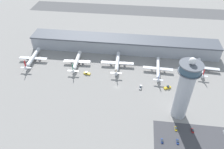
{
  "coord_description": "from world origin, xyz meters",
  "views": [
    {
      "loc": [
        15.33,
        -165.3,
        150.37
      ],
      "look_at": [
        -6.56,
        9.59,
        8.32
      ],
      "focal_mm": 35.0,
      "sensor_mm": 36.0,
      "label": 1
    }
  ],
  "objects_px": {
    "airplane_gate_echo": "(201,67)",
    "service_truck_water": "(140,87)",
    "control_tower": "(185,89)",
    "service_truck_fuel": "(87,73)",
    "airplane_gate_alpha": "(33,58)",
    "service_truck_catering": "(188,75)",
    "airplane_gate_bravo": "(77,61)",
    "airplane_gate_delta": "(158,69)",
    "car_navy_sedan": "(193,131)",
    "service_truck_baggage": "(167,88)",
    "car_yellow_taxi": "(176,129)",
    "car_white_wagon": "(178,142)",
    "airplane_gate_charlie": "(117,63)",
    "car_silver_sedan": "(162,141)"
  },
  "relations": [
    {
      "from": "airplane_gate_echo",
      "to": "service_truck_water",
      "type": "xyz_separation_m",
      "value": [
        -65.71,
        -37.84,
        -3.15
      ]
    },
    {
      "from": "control_tower",
      "to": "service_truck_fuel",
      "type": "bearing_deg",
      "value": 153.7
    },
    {
      "from": "service_truck_fuel",
      "to": "airplane_gate_alpha",
      "type": "bearing_deg",
      "value": 166.71
    },
    {
      "from": "airplane_gate_echo",
      "to": "service_truck_fuel",
      "type": "relative_size",
      "value": 5.29
    },
    {
      "from": "service_truck_catering",
      "to": "service_truck_fuel",
      "type": "xyz_separation_m",
      "value": [
        -110.32,
        -10.79,
        0.03
      ]
    },
    {
      "from": "airplane_gate_bravo",
      "to": "airplane_gate_delta",
      "type": "xyz_separation_m",
      "value": [
        92.74,
        -2.53,
        0.11
      ]
    },
    {
      "from": "control_tower",
      "to": "car_navy_sedan",
      "type": "height_order",
      "value": "control_tower"
    },
    {
      "from": "airplane_gate_alpha",
      "to": "car_navy_sedan",
      "type": "distance_m",
      "value": 189.11
    },
    {
      "from": "airplane_gate_alpha",
      "to": "airplane_gate_delta",
      "type": "height_order",
      "value": "airplane_gate_alpha"
    },
    {
      "from": "service_truck_catering",
      "to": "service_truck_baggage",
      "type": "height_order",
      "value": "service_truck_catering"
    },
    {
      "from": "airplane_gate_echo",
      "to": "car_yellow_taxi",
      "type": "height_order",
      "value": "airplane_gate_echo"
    },
    {
      "from": "airplane_gate_bravo",
      "to": "car_navy_sedan",
      "type": "relative_size",
      "value": 8.86
    },
    {
      "from": "airplane_gate_delta",
      "to": "car_white_wagon",
      "type": "bearing_deg",
      "value": -82.13
    },
    {
      "from": "airplane_gate_charlie",
      "to": "car_yellow_taxi",
      "type": "bearing_deg",
      "value": -54.58
    },
    {
      "from": "airplane_gate_delta",
      "to": "airplane_gate_charlie",
      "type": "bearing_deg",
      "value": 174.05
    },
    {
      "from": "service_truck_fuel",
      "to": "car_silver_sedan",
      "type": "relative_size",
      "value": 1.83
    },
    {
      "from": "car_navy_sedan",
      "to": "car_silver_sedan",
      "type": "relative_size",
      "value": 1.05
    },
    {
      "from": "airplane_gate_delta",
      "to": "service_truck_baggage",
      "type": "bearing_deg",
      "value": -71.48
    },
    {
      "from": "service_truck_water",
      "to": "car_silver_sedan",
      "type": "relative_size",
      "value": 1.53
    },
    {
      "from": "service_truck_catering",
      "to": "service_truck_baggage",
      "type": "xyz_separation_m",
      "value": [
        -24.05,
        -23.29,
        -0.01
      ]
    },
    {
      "from": "control_tower",
      "to": "airplane_gate_delta",
      "type": "xyz_separation_m",
      "value": [
        -15.62,
        59.91,
        -26.14
      ]
    },
    {
      "from": "airplane_gate_charlie",
      "to": "airplane_gate_delta",
      "type": "xyz_separation_m",
      "value": [
        45.8,
        -4.77,
        -0.35
      ]
    },
    {
      "from": "control_tower",
      "to": "service_truck_baggage",
      "type": "bearing_deg",
      "value": 101.43
    },
    {
      "from": "airplane_gate_alpha",
      "to": "car_silver_sedan",
      "type": "bearing_deg",
      "value": -32.43
    },
    {
      "from": "airplane_gate_delta",
      "to": "airplane_gate_echo",
      "type": "height_order",
      "value": "airplane_gate_echo"
    },
    {
      "from": "airplane_gate_charlie",
      "to": "service_truck_catering",
      "type": "bearing_deg",
      "value": -5.75
    },
    {
      "from": "airplane_gate_echo",
      "to": "car_white_wagon",
      "type": "distance_m",
      "value": 104.14
    },
    {
      "from": "service_truck_water",
      "to": "car_yellow_taxi",
      "type": "bearing_deg",
      "value": -57.15
    },
    {
      "from": "service_truck_fuel",
      "to": "service_truck_water",
      "type": "distance_m",
      "value": 61.02
    },
    {
      "from": "service_truck_fuel",
      "to": "car_white_wagon",
      "type": "distance_m",
      "value": 117.42
    },
    {
      "from": "service_truck_baggage",
      "to": "service_truck_water",
      "type": "bearing_deg",
      "value": -173.78
    },
    {
      "from": "airplane_gate_alpha",
      "to": "airplane_gate_charlie",
      "type": "height_order",
      "value": "airplane_gate_charlie"
    },
    {
      "from": "airplane_gate_echo",
      "to": "service_truck_fuel",
      "type": "bearing_deg",
      "value": -169.83
    },
    {
      "from": "airplane_gate_alpha",
      "to": "car_yellow_taxi",
      "type": "relative_size",
      "value": 9.1
    },
    {
      "from": "service_truck_baggage",
      "to": "car_white_wagon",
      "type": "height_order",
      "value": "service_truck_baggage"
    },
    {
      "from": "airplane_gate_alpha",
      "to": "service_truck_fuel",
      "type": "xyz_separation_m",
      "value": [
        68.3,
        -16.13,
        -3.5
      ]
    },
    {
      "from": "airplane_gate_bravo",
      "to": "airplane_gate_alpha",
      "type": "bearing_deg",
      "value": -179.63
    },
    {
      "from": "control_tower",
      "to": "airplane_gate_bravo",
      "type": "bearing_deg",
      "value": 150.05
    },
    {
      "from": "service_truck_catering",
      "to": "car_navy_sedan",
      "type": "height_order",
      "value": "service_truck_catering"
    },
    {
      "from": "airplane_gate_alpha",
      "to": "car_white_wagon",
      "type": "distance_m",
      "value": 182.85
    },
    {
      "from": "service_truck_fuel",
      "to": "car_silver_sedan",
      "type": "xyz_separation_m",
      "value": [
        77.6,
        -76.58,
        -0.46
      ]
    },
    {
      "from": "service_truck_baggage",
      "to": "airplane_gate_delta",
      "type": "bearing_deg",
      "value": 108.52
    },
    {
      "from": "service_truck_baggage",
      "to": "service_truck_water",
      "type": "xyz_separation_m",
      "value": [
        -27.24,
        -2.97,
        -0.03
      ]
    },
    {
      "from": "car_white_wagon",
      "to": "airplane_gate_bravo",
      "type": "bearing_deg",
      "value": 138.76
    },
    {
      "from": "airplane_gate_bravo",
      "to": "car_yellow_taxi",
      "type": "height_order",
      "value": "airplane_gate_bravo"
    },
    {
      "from": "service_truck_water",
      "to": "car_silver_sedan",
      "type": "bearing_deg",
      "value": -73.09
    },
    {
      "from": "airplane_gate_bravo",
      "to": "service_truck_water",
      "type": "xyz_separation_m",
      "value": [
        74.35,
        -31.95,
        -3.4
      ]
    },
    {
      "from": "airplane_gate_delta",
      "to": "car_white_wagon",
      "type": "height_order",
      "value": "airplane_gate_delta"
    },
    {
      "from": "airplane_gate_echo",
      "to": "car_white_wagon",
      "type": "relative_size",
      "value": 8.82
    },
    {
      "from": "airplane_gate_charlie",
      "to": "car_navy_sedan",
      "type": "bearing_deg",
      "value": -48.89
    }
  ]
}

